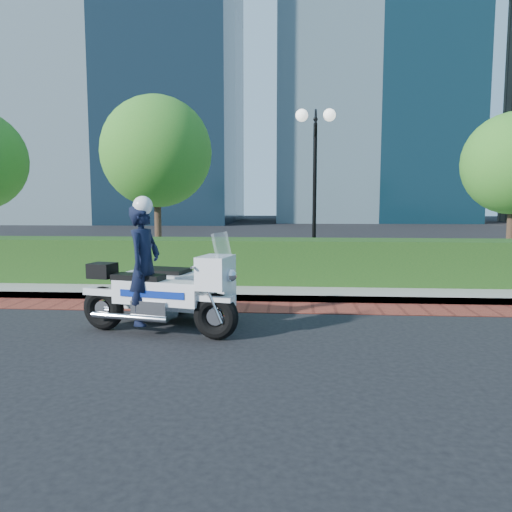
{
  "coord_description": "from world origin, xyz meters",
  "views": [
    {
      "loc": [
        0.43,
        -7.87,
        2.04
      ],
      "look_at": [
        -0.25,
        1.43,
        1.0
      ],
      "focal_mm": 35.0,
      "sensor_mm": 36.0,
      "label": 1
    }
  ],
  "objects": [
    {
      "name": "ground",
      "position": [
        0.0,
        0.0,
        0.0
      ],
      "size": [
        120.0,
        120.0,
        0.0
      ],
      "primitive_type": "plane",
      "color": "black",
      "rests_on": "ground"
    },
    {
      "name": "brick_strip",
      "position": [
        0.0,
        1.5,
        0.01
      ],
      "size": [
        60.0,
        1.0,
        0.01
      ],
      "primitive_type": "cube",
      "color": "maroon",
      "rests_on": "ground"
    },
    {
      "name": "sidewalk",
      "position": [
        0.0,
        6.0,
        0.07
      ],
      "size": [
        60.0,
        8.0,
        0.15
      ],
      "primitive_type": "cube",
      "color": "gray",
      "rests_on": "ground"
    },
    {
      "name": "hedge_main",
      "position": [
        0.0,
        3.6,
        0.65
      ],
      "size": [
        18.0,
        1.2,
        1.0
      ],
      "primitive_type": "cube",
      "color": "#113413",
      "rests_on": "sidewalk"
    },
    {
      "name": "lamppost",
      "position": [
        1.0,
        5.2,
        2.96
      ],
      "size": [
        1.02,
        0.7,
        4.21
      ],
      "color": "black",
      "rests_on": "sidewalk"
    },
    {
      "name": "tree_b",
      "position": [
        -3.5,
        6.5,
        3.43
      ],
      "size": [
        3.2,
        3.2,
        4.89
      ],
      "color": "#332319",
      "rests_on": "sidewalk"
    },
    {
      "name": "tower_left",
      "position": [
        -16.0,
        40.0,
        20.0
      ],
      "size": [
        22.0,
        16.0,
        40.0
      ],
      "primitive_type": "cube",
      "color": "black",
      "rests_on": "ground"
    },
    {
      "name": "police_motorcycle",
      "position": [
        -1.62,
        -0.17,
        0.72
      ],
      "size": [
        2.58,
        2.13,
        2.11
      ],
      "rotation": [
        0.0,
        0.0,
        -0.23
      ],
      "color": "black",
      "rests_on": "ground"
    }
  ]
}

